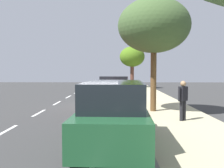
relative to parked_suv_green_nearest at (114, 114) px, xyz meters
name	(u,v)px	position (x,y,z in m)	size (l,w,h in m)	color
ground	(99,106)	(-1.07, 8.76, -1.03)	(65.61, 65.61, 0.00)	#353535
sidewalk	(159,105)	(2.79, 8.76, -0.94)	(3.48, 41.01, 0.16)	#B5AD88
curb_edge	(130,105)	(0.97, 8.76, -0.94)	(0.16, 41.01, 0.16)	gray
lane_stripe_centre	(49,107)	(-4.15, 8.25, -1.02)	(0.14, 40.00, 0.01)	white
lane_stripe_bike_edge	(108,106)	(-0.50, 8.76, -1.02)	(0.12, 41.01, 0.01)	white
parked_suv_green_nearest	(114,114)	(0.00, 0.00, 0.00)	(2.10, 4.76, 1.99)	#1E512D
parked_pickup_red_second	(113,94)	(-0.12, 7.85, -0.13)	(2.24, 5.40, 1.95)	maroon
parked_sedan_white_mid	(115,89)	(-0.10, 13.86, -0.27)	(1.87, 4.42, 1.52)	white
parked_sedan_black_far	(114,83)	(-0.20, 23.96, -0.27)	(2.07, 4.51, 1.52)	black
bicycle_at_curb	(121,90)	(0.51, 18.08, -0.66)	(1.71, 0.50, 0.75)	black
cyclist_with_backpack	(123,84)	(0.73, 17.64, -0.02)	(0.45, 0.61, 1.66)	#C6B284
street_tree_mid_block	(154,26)	(2.03, 6.00, 3.62)	(3.78, 3.78, 5.93)	brown
street_tree_far_end	(132,57)	(2.03, 24.71, 2.98)	(3.15, 3.15, 5.19)	brown
pedestrian_on_phone	(183,98)	(2.94, 3.44, 0.11)	(0.50, 0.43, 1.71)	black
fire_hydrant	(135,94)	(1.40, 11.05, -0.44)	(0.22, 0.22, 0.84)	red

